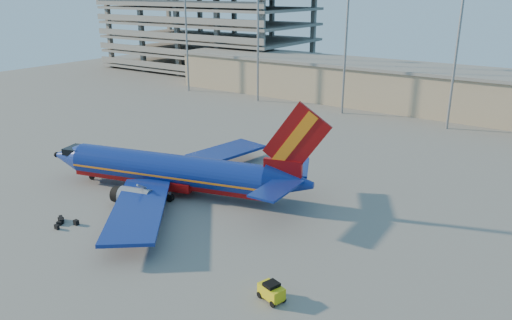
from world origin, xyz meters
name	(u,v)px	position (x,y,z in m)	size (l,w,h in m)	color
ground	(213,194)	(0.00, 0.00, 0.00)	(220.00, 220.00, 0.00)	slate
terminal_building	(440,90)	(10.00, 58.00, 4.32)	(122.00, 16.00, 8.50)	tan
parking_garage	(208,30)	(-62.00, 74.05, 11.73)	(62.00, 32.00, 21.40)	slate
light_mast_row	(400,22)	(5.00, 46.00, 17.55)	(101.60, 1.60, 28.65)	gray
aircraft_main	(175,172)	(-4.04, -2.01, 2.61)	(35.33, 33.54, 12.20)	navy
baggage_tug	(271,291)	(17.29, -13.95, 0.79)	(2.40, 1.84, 1.52)	gold
luggage_pile	(63,222)	(-7.79, -14.98, 0.25)	(2.80, 2.11, 0.52)	black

